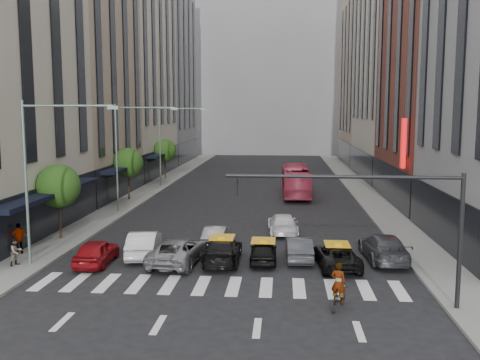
% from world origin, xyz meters
% --- Properties ---
extents(ground, '(160.00, 160.00, 0.00)m').
position_xyz_m(ground, '(0.00, 0.00, 0.00)').
color(ground, black).
rests_on(ground, ground).
extents(sidewalk_left, '(3.00, 96.00, 0.15)m').
position_xyz_m(sidewalk_left, '(-11.50, 30.00, 0.07)').
color(sidewalk_left, slate).
rests_on(sidewalk_left, ground).
extents(sidewalk_right, '(3.00, 96.00, 0.15)m').
position_xyz_m(sidewalk_right, '(11.50, 30.00, 0.07)').
color(sidewalk_right, slate).
rests_on(sidewalk_right, ground).
extents(building_left_b, '(8.00, 16.00, 24.00)m').
position_xyz_m(building_left_b, '(-17.00, 28.00, 12.00)').
color(building_left_b, tan).
rests_on(building_left_b, ground).
extents(building_left_c, '(8.00, 20.00, 36.00)m').
position_xyz_m(building_left_c, '(-17.00, 46.00, 18.00)').
color(building_left_c, beige).
rests_on(building_left_c, ground).
extents(building_left_d, '(8.00, 18.00, 30.00)m').
position_xyz_m(building_left_d, '(-17.00, 65.00, 15.00)').
color(building_left_d, gray).
rests_on(building_left_d, ground).
extents(building_right_b, '(8.00, 18.00, 26.00)m').
position_xyz_m(building_right_b, '(17.00, 27.00, 13.00)').
color(building_right_b, brown).
rests_on(building_right_b, ground).
extents(building_right_c, '(8.00, 20.00, 40.00)m').
position_xyz_m(building_right_c, '(17.00, 46.00, 20.00)').
color(building_right_c, beige).
rests_on(building_right_c, ground).
extents(building_right_d, '(8.00, 18.00, 28.00)m').
position_xyz_m(building_right_d, '(17.00, 65.00, 14.00)').
color(building_right_d, tan).
rests_on(building_right_d, ground).
extents(building_far, '(30.00, 10.00, 36.00)m').
position_xyz_m(building_far, '(0.00, 85.00, 18.00)').
color(building_far, gray).
rests_on(building_far, ground).
extents(tree_near, '(2.88, 2.88, 4.95)m').
position_xyz_m(tree_near, '(-11.80, 10.00, 3.65)').
color(tree_near, black).
rests_on(tree_near, sidewalk_left).
extents(tree_mid, '(2.88, 2.88, 4.95)m').
position_xyz_m(tree_mid, '(-11.80, 26.00, 3.65)').
color(tree_mid, black).
rests_on(tree_mid, sidewalk_left).
extents(tree_far, '(2.88, 2.88, 4.95)m').
position_xyz_m(tree_far, '(-11.80, 42.00, 3.65)').
color(tree_far, black).
rests_on(tree_far, sidewalk_left).
extents(streetlamp_near, '(5.38, 0.25, 9.00)m').
position_xyz_m(streetlamp_near, '(-10.04, 4.00, 5.90)').
color(streetlamp_near, gray).
rests_on(streetlamp_near, sidewalk_left).
extents(streetlamp_mid, '(5.38, 0.25, 9.00)m').
position_xyz_m(streetlamp_mid, '(-10.04, 20.00, 5.90)').
color(streetlamp_mid, gray).
rests_on(streetlamp_mid, sidewalk_left).
extents(streetlamp_far, '(5.38, 0.25, 9.00)m').
position_xyz_m(streetlamp_far, '(-10.04, 36.00, 5.90)').
color(streetlamp_far, gray).
rests_on(streetlamp_far, sidewalk_left).
extents(traffic_signal, '(10.10, 0.20, 6.00)m').
position_xyz_m(traffic_signal, '(7.69, -1.00, 4.47)').
color(traffic_signal, black).
rests_on(traffic_signal, ground).
extents(liberty_sign, '(0.30, 0.70, 4.00)m').
position_xyz_m(liberty_sign, '(12.60, 20.00, 6.00)').
color(liberty_sign, red).
rests_on(liberty_sign, ground).
extents(car_red, '(1.80, 4.26, 1.44)m').
position_xyz_m(car_red, '(-7.44, 4.69, 0.72)').
color(car_red, maroon).
rests_on(car_red, ground).
extents(car_white_front, '(2.22, 4.86, 1.55)m').
position_xyz_m(car_white_front, '(-5.20, 6.52, 0.77)').
color(car_white_front, silver).
rests_on(car_white_front, ground).
extents(car_silver, '(2.97, 5.52, 1.47)m').
position_xyz_m(car_silver, '(-2.91, 5.20, 0.74)').
color(car_silver, gray).
rests_on(car_silver, ground).
extents(taxi_left, '(2.09, 5.01, 1.45)m').
position_xyz_m(taxi_left, '(-0.42, 5.62, 0.72)').
color(taxi_left, black).
rests_on(taxi_left, ground).
extents(taxi_center, '(1.58, 3.77, 1.27)m').
position_xyz_m(taxi_center, '(1.90, 5.74, 0.64)').
color(taxi_center, black).
rests_on(taxi_center, ground).
extents(car_grey_mid, '(1.60, 4.20, 1.37)m').
position_xyz_m(car_grey_mid, '(3.93, 6.55, 0.68)').
color(car_grey_mid, '#37393E').
rests_on(car_grey_mid, ground).
extents(taxi_right, '(2.53, 4.81, 1.29)m').
position_xyz_m(taxi_right, '(5.97, 5.19, 0.64)').
color(taxi_right, black).
rests_on(taxi_right, ground).
extents(car_grey_curb, '(2.43, 5.42, 1.54)m').
position_xyz_m(car_grey_curb, '(8.79, 6.76, 0.77)').
color(car_grey_curb, '#393B40').
rests_on(car_grey_curb, ground).
extents(car_row2_left, '(1.50, 3.98, 1.30)m').
position_xyz_m(car_row2_left, '(-1.25, 9.51, 0.65)').
color(car_row2_left, gray).
rests_on(car_row2_left, ground).
extents(car_row2_right, '(2.29, 4.87, 1.37)m').
position_xyz_m(car_row2_right, '(2.99, 13.36, 0.69)').
color(car_row2_right, white).
rests_on(car_row2_right, ground).
extents(bus, '(2.79, 11.02, 3.06)m').
position_xyz_m(bus, '(4.28, 30.33, 1.53)').
color(bus, '#BB374F').
rests_on(bus, ground).
extents(motorcycle, '(1.27, 1.82, 0.91)m').
position_xyz_m(motorcycle, '(5.41, -1.13, 0.45)').
color(motorcycle, black).
rests_on(motorcycle, ground).
extents(rider, '(0.79, 0.68, 1.84)m').
position_xyz_m(rider, '(5.41, -1.13, 1.82)').
color(rider, gray).
rests_on(rider, motorcycle).
extents(pedestrian_near, '(0.82, 0.91, 1.54)m').
position_xyz_m(pedestrian_near, '(-11.59, 3.63, 0.92)').
color(pedestrian_near, gray).
rests_on(pedestrian_near, sidewalk_left).
extents(pedestrian_far, '(1.17, 0.87, 1.84)m').
position_xyz_m(pedestrian_far, '(-12.60, 5.98, 1.07)').
color(pedestrian_far, gray).
rests_on(pedestrian_far, sidewalk_left).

